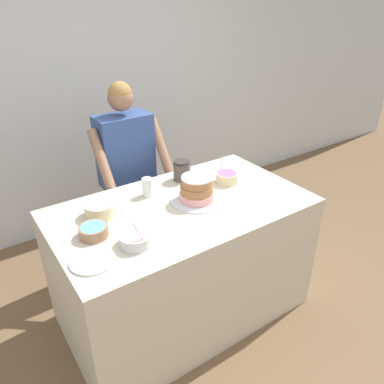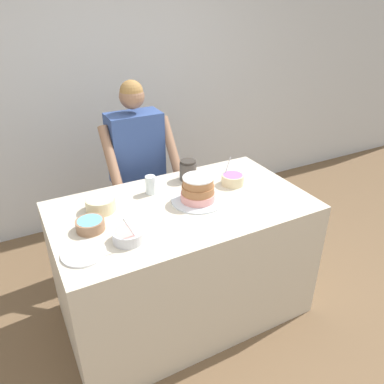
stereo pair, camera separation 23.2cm
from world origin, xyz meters
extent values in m
plane|color=brown|center=(0.00, 0.00, 0.00)|extent=(14.00, 14.00, 0.00)
cube|color=silver|center=(0.00, 2.05, 1.30)|extent=(10.00, 0.05, 2.60)
cube|color=beige|center=(0.00, 0.47, 0.45)|extent=(1.65, 0.94, 0.90)
cylinder|color=#2D2D38|center=(-0.12, 1.22, 0.37)|extent=(0.12, 0.12, 0.75)
cylinder|color=#2D2D38|center=(0.07, 1.22, 0.37)|extent=(0.12, 0.12, 0.75)
cube|color=#334C8C|center=(-0.03, 1.22, 1.02)|extent=(0.41, 0.22, 0.56)
cylinder|color=#8E664C|center=(-0.27, 1.07, 1.02)|extent=(0.07, 0.36, 0.48)
cylinder|color=#8E664C|center=(0.21, 1.07, 1.02)|extent=(0.07, 0.36, 0.48)
sphere|color=#8E664C|center=(-0.03, 1.22, 1.43)|extent=(0.19, 0.19, 0.19)
sphere|color=olive|center=(-0.03, 1.22, 1.46)|extent=(0.17, 0.17, 0.17)
cylinder|color=silver|center=(0.11, 0.47, 0.90)|extent=(0.35, 0.35, 0.01)
cylinder|color=pink|center=(0.11, 0.47, 0.93)|extent=(0.22, 0.22, 0.05)
cylinder|color=#9E663D|center=(0.11, 0.47, 0.98)|extent=(0.21, 0.21, 0.05)
cylinder|color=#9E663D|center=(0.11, 0.47, 1.03)|extent=(0.20, 0.20, 0.05)
cylinder|color=white|center=(0.11, 0.47, 1.06)|extent=(0.20, 0.20, 0.01)
cylinder|color=silver|center=(-0.44, 0.25, 0.93)|extent=(0.17, 0.17, 0.07)
cylinder|color=pink|center=(-0.44, 0.25, 0.95)|extent=(0.15, 0.15, 0.01)
cylinder|color=silver|center=(-0.43, 0.19, 0.99)|extent=(0.08, 0.01, 0.18)
cylinder|color=#936B4C|center=(-0.59, 0.46, 0.93)|extent=(0.16, 0.16, 0.06)
cylinder|color=#60B7E0|center=(-0.59, 0.46, 0.95)|extent=(0.14, 0.14, 0.01)
cylinder|color=beige|center=(-0.48, 0.64, 0.94)|extent=(0.18, 0.18, 0.08)
cylinder|color=white|center=(-0.48, 0.64, 0.97)|extent=(0.16, 0.16, 0.01)
cylinder|color=beige|center=(0.44, 0.56, 0.93)|extent=(0.16, 0.16, 0.07)
cylinder|color=#9E66B7|center=(0.44, 0.56, 0.96)|extent=(0.14, 0.14, 0.01)
cylinder|color=silver|center=(0.42, 0.61, 0.99)|extent=(0.09, 0.04, 0.17)
cylinder|color=silver|center=(-0.12, 0.71, 0.96)|extent=(0.07, 0.07, 0.13)
cylinder|color=silver|center=(-0.68, 0.25, 0.90)|extent=(0.23, 0.23, 0.01)
cylinder|color=#4C4742|center=(0.20, 0.78, 0.96)|extent=(0.12, 0.12, 0.13)
cylinder|color=#322D28|center=(0.20, 0.78, 1.03)|extent=(0.11, 0.11, 0.02)
camera|label=1|loc=(-1.11, -1.27, 2.10)|focal=35.00mm
camera|label=2|loc=(-0.92, -1.39, 2.10)|focal=35.00mm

